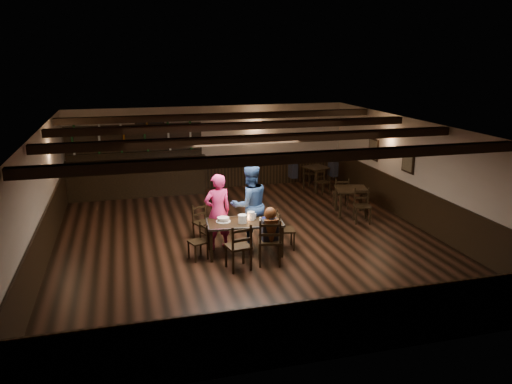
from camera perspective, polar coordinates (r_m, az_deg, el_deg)
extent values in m
plane|color=black|center=(11.98, -0.91, -5.52)|extent=(10.00, 10.00, 0.00)
cube|color=#BDB09D|center=(16.35, -5.22, 5.06)|extent=(9.00, 0.02, 2.70)
cube|color=#BDB09D|center=(7.09, 9.08, -9.30)|extent=(9.00, 0.02, 2.70)
cube|color=#BDB09D|center=(11.38, -23.48, -0.83)|extent=(0.02, 10.00, 2.70)
cube|color=#BDB09D|center=(13.36, 18.15, 1.97)|extent=(0.02, 10.00, 2.70)
cube|color=silver|center=(11.30, -0.97, 7.37)|extent=(9.00, 10.00, 0.02)
cube|color=black|center=(16.49, -5.13, 2.14)|extent=(9.00, 0.04, 1.00)
cube|color=black|center=(7.51, 8.70, -15.11)|extent=(9.00, 0.04, 1.00)
cube|color=black|center=(11.63, -22.89, -4.84)|extent=(0.04, 10.00, 1.00)
cube|color=black|center=(13.55, 17.74, -1.53)|extent=(0.04, 10.00, 1.00)
cube|color=black|center=(16.03, -11.99, 6.39)|extent=(0.90, 0.03, 1.00)
cube|color=black|center=(16.01, -11.99, 6.38)|extent=(0.80, 0.02, 0.90)
cube|color=black|center=(13.70, 17.01, 3.47)|extent=(0.03, 0.55, 0.65)
cube|color=#72664C|center=(13.69, 16.94, 3.46)|extent=(0.02, 0.45, 0.55)
cube|color=black|center=(15.32, 13.29, 4.76)|extent=(0.03, 0.55, 0.65)
cube|color=#72664C|center=(15.31, 13.22, 4.76)|extent=(0.02, 0.45, 0.55)
cube|color=black|center=(8.48, 3.98, 3.89)|extent=(8.90, 0.18, 0.18)
cube|color=black|center=(10.35, 0.39, 6.06)|extent=(8.90, 0.18, 0.18)
cube|color=black|center=(12.27, -2.11, 7.54)|extent=(8.90, 0.18, 0.18)
cube|color=black|center=(14.21, -3.94, 8.61)|extent=(8.90, 0.18, 0.18)
cube|color=black|center=(10.69, -5.12, -6.23)|extent=(0.07, 0.07, 0.71)
cube|color=black|center=(11.34, -5.43, -4.91)|extent=(0.07, 0.07, 0.71)
cube|color=black|center=(10.90, 2.98, -5.73)|extent=(0.07, 0.07, 0.71)
cube|color=black|center=(11.55, 2.21, -4.48)|extent=(0.07, 0.07, 0.71)
cube|color=black|center=(10.97, -1.32, -3.50)|extent=(1.72, 0.97, 0.04)
cube|color=#A5A8AD|center=(11.34, -1.62, -2.85)|extent=(1.65, 0.18, 0.05)
cube|color=#A5A8AD|center=(10.59, -1.00, -4.19)|extent=(1.65, 0.18, 0.05)
cube|color=#A5A8AD|center=(11.11, 2.84, -3.26)|extent=(0.10, 0.83, 0.05)
cube|color=#A5A8AD|center=(10.88, -5.57, -3.72)|extent=(0.10, 0.83, 0.05)
cube|color=black|center=(10.61, -1.45, -7.01)|extent=(0.05, 0.05, 0.47)
cube|color=black|center=(10.29, -0.59, -7.74)|extent=(0.05, 0.05, 0.47)
cube|color=black|center=(10.47, -3.45, -7.36)|extent=(0.05, 0.05, 0.47)
cube|color=black|center=(10.15, -2.64, -8.11)|extent=(0.05, 0.05, 0.47)
cube|color=black|center=(10.28, -2.05, -6.22)|extent=(0.54, 0.52, 0.04)
cube|color=black|center=(10.03, -1.63, -5.26)|extent=(0.46, 0.12, 0.50)
cube|color=black|center=(10.04, -1.62, -5.53)|extent=(0.40, 0.10, 0.06)
cube|color=black|center=(9.97, -1.63, -4.46)|extent=(0.40, 0.10, 0.06)
cube|color=black|center=(10.80, 2.59, -6.55)|extent=(0.05, 0.05, 0.49)
cube|color=black|center=(10.45, 2.74, -7.35)|extent=(0.05, 0.05, 0.49)
cube|color=black|center=(10.78, 0.40, -6.58)|extent=(0.05, 0.05, 0.49)
cube|color=black|center=(10.42, 0.47, -7.38)|extent=(0.05, 0.05, 0.49)
cube|color=black|center=(10.51, 1.56, -5.61)|extent=(0.57, 0.56, 0.05)
cube|color=black|center=(10.24, 1.63, -4.66)|extent=(0.48, 0.15, 0.51)
cube|color=black|center=(10.26, 1.63, -4.93)|extent=(0.41, 0.12, 0.06)
cube|color=black|center=(10.19, 1.64, -3.85)|extent=(0.41, 0.12, 0.06)
cube|color=black|center=(11.01, -7.71, -6.57)|extent=(0.04, 0.04, 0.37)
cube|color=black|center=(11.14, -6.35, -6.26)|extent=(0.04, 0.04, 0.37)
cube|color=black|center=(10.75, -6.93, -7.10)|extent=(0.04, 0.04, 0.37)
cube|color=black|center=(10.88, -5.55, -6.77)|extent=(0.04, 0.04, 0.37)
cube|color=black|center=(10.87, -6.67, -5.67)|extent=(0.45, 0.46, 0.03)
cube|color=black|center=(10.87, -6.01, -4.55)|extent=(0.15, 0.35, 0.39)
cube|color=black|center=(10.88, -6.00, -4.75)|extent=(0.13, 0.30, 0.04)
cube|color=black|center=(10.83, -6.03, -3.97)|extent=(0.13, 0.30, 0.04)
cube|color=black|center=(11.32, 4.36, -5.71)|extent=(0.04, 0.04, 0.42)
cube|color=black|center=(11.26, 2.68, -5.79)|extent=(0.04, 0.04, 0.42)
cube|color=black|center=(11.64, 4.04, -5.09)|extent=(0.04, 0.04, 0.42)
cube|color=black|center=(11.59, 2.41, -5.16)|extent=(0.04, 0.04, 0.42)
cube|color=black|center=(11.37, 3.39, -4.35)|extent=(0.45, 0.47, 0.04)
cube|color=black|center=(11.27, 2.57, -3.32)|extent=(0.10, 0.41, 0.44)
cube|color=black|center=(11.29, 2.57, -3.54)|extent=(0.08, 0.35, 0.05)
cube|color=black|center=(11.23, 2.58, -2.68)|extent=(0.08, 0.35, 0.05)
cube|color=black|center=(11.82, -6.38, -4.88)|extent=(0.04, 0.04, 0.40)
cube|color=black|center=(12.08, -7.15, -4.45)|extent=(0.04, 0.04, 0.40)
cube|color=black|center=(11.98, -4.98, -4.55)|extent=(0.04, 0.04, 0.40)
cube|color=black|center=(12.24, -5.78, -4.13)|extent=(0.04, 0.04, 0.40)
cube|color=black|center=(11.95, -6.10, -3.51)|extent=(0.51, 0.50, 0.04)
cube|color=black|center=(12.02, -6.52, -2.35)|extent=(0.38, 0.18, 0.42)
cube|color=black|center=(12.03, -6.52, -2.54)|extent=(0.32, 0.15, 0.05)
cube|color=black|center=(11.98, -6.54, -1.78)|extent=(0.32, 0.15, 0.05)
imported|color=#EB3490|center=(11.26, -4.40, -2.26)|extent=(0.70, 0.53, 1.74)
imported|color=navy|center=(11.46, -0.72, -1.47)|extent=(1.03, 0.86, 1.90)
cube|color=black|center=(10.62, 1.38, -5.35)|extent=(0.32, 0.32, 0.13)
cube|color=black|center=(10.43, 1.57, -4.41)|extent=(0.34, 0.20, 0.48)
cylinder|color=black|center=(10.36, 1.58, -3.27)|extent=(0.10, 0.34, 0.34)
sphere|color=#D8A384|center=(10.31, 1.59, -2.48)|extent=(0.21, 0.21, 0.21)
sphere|color=#38180C|center=(10.28, 1.64, -2.48)|extent=(0.26, 0.26, 0.26)
cone|color=#38180C|center=(10.32, 1.78, -4.75)|extent=(0.20, 0.20, 0.60)
cylinder|color=white|center=(10.97, -3.77, -3.36)|extent=(0.32, 0.32, 0.01)
cylinder|color=white|center=(10.95, -3.77, -3.11)|extent=(0.26, 0.26, 0.09)
cylinder|color=silver|center=(10.96, -3.77, -3.21)|extent=(0.27, 0.27, 0.04)
cylinder|color=white|center=(10.85, -1.55, -3.08)|extent=(0.19, 0.19, 0.18)
cylinder|color=white|center=(11.04, -0.56, -2.72)|extent=(0.16, 0.16, 0.19)
cylinder|color=#A5A8AD|center=(11.02, -1.25, -3.18)|extent=(0.06, 0.06, 0.03)
sphere|color=orange|center=(11.01, -1.25, -3.02)|extent=(0.03, 0.03, 0.03)
cylinder|color=silver|center=(10.96, 0.49, -3.14)|extent=(0.03, 0.03, 0.09)
cylinder|color=#A5A8AD|center=(10.89, 0.66, -3.28)|extent=(0.03, 0.03, 0.08)
cylinder|color=silver|center=(11.12, -0.17, -2.77)|extent=(0.07, 0.07, 0.12)
cube|color=maroon|center=(10.93, 1.41, -3.42)|extent=(0.35, 0.30, 0.00)
cube|color=#111555|center=(11.15, 1.43, -3.03)|extent=(0.35, 0.31, 0.00)
cube|color=black|center=(15.95, -13.40, 1.49)|extent=(4.15, 0.60, 1.10)
cube|color=black|center=(15.82, -13.53, 3.51)|extent=(4.35, 0.70, 0.05)
cube|color=black|center=(16.09, -13.55, 3.62)|extent=(4.15, 0.10, 2.20)
cube|color=black|center=(15.95, -13.60, 4.43)|extent=(4.05, 0.22, 0.03)
cube|color=black|center=(15.89, -13.68, 5.66)|extent=(4.05, 0.22, 0.03)
cube|color=black|center=(15.83, -13.76, 6.91)|extent=(4.05, 0.22, 0.03)
cube|color=black|center=(13.87, 10.87, 0.32)|extent=(1.02, 1.02, 0.04)
cube|color=black|center=(13.59, 9.62, -1.59)|extent=(0.05, 0.05, 0.71)
cube|color=black|center=(14.24, 9.17, -0.77)|extent=(0.05, 0.05, 0.71)
cube|color=black|center=(13.72, 12.47, -1.57)|extent=(0.05, 0.05, 0.71)
cube|color=black|center=(14.37, 11.89, -0.76)|extent=(0.05, 0.05, 0.71)
cube|color=black|center=(16.36, 6.97, 2.80)|extent=(0.90, 0.90, 0.04)
cube|color=black|center=(16.04, 6.80, 1.17)|extent=(0.04, 0.04, 0.71)
cube|color=black|center=(16.48, 5.48, 1.60)|extent=(0.04, 0.04, 0.71)
cube|color=black|center=(16.42, 8.38, 1.45)|extent=(0.04, 0.04, 0.71)
cube|color=black|center=(16.85, 7.05, 1.86)|extent=(0.04, 0.04, 0.71)
cube|color=black|center=(15.98, 4.25, 2.49)|extent=(0.23, 0.35, 0.48)
sphere|color=#D8A384|center=(15.91, 4.27, 3.61)|extent=(0.18, 0.18, 0.18)
sphere|color=black|center=(15.91, 4.27, 3.71)|extent=(0.19, 0.19, 0.19)
cube|color=black|center=(16.33, 8.79, 2.63)|extent=(0.25, 0.36, 0.48)
sphere|color=#D8A384|center=(16.27, 8.84, 3.74)|extent=(0.18, 0.18, 0.18)
sphere|color=black|center=(16.26, 8.84, 3.84)|extent=(0.19, 0.19, 0.19)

